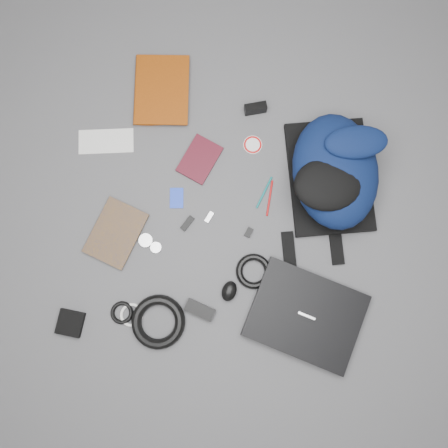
% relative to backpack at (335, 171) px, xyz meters
% --- Properties ---
extents(ground, '(4.00, 4.00, 0.00)m').
position_rel_backpack_xyz_m(ground, '(-0.36, -0.29, -0.10)').
color(ground, '#4F4F51').
rests_on(ground, ground).
extents(backpack, '(0.48, 0.58, 0.21)m').
position_rel_backpack_xyz_m(backpack, '(0.00, 0.00, 0.00)').
color(backpack, '#071232').
rests_on(backpack, ground).
extents(laptop, '(0.44, 0.36, 0.04)m').
position_rel_backpack_xyz_m(laptop, '(0.03, -0.54, -0.08)').
color(laptop, black).
rests_on(laptop, ground).
extents(textbook_red, '(0.28, 0.34, 0.03)m').
position_rel_backpack_xyz_m(textbook_red, '(-0.84, 0.15, -0.09)').
color(textbook_red, '#772F06').
rests_on(textbook_red, ground).
extents(comic_book, '(0.22, 0.27, 0.02)m').
position_rel_backpack_xyz_m(comic_book, '(-0.84, -0.41, -0.09)').
color(comic_book, '#A6700B').
rests_on(comic_book, ground).
extents(envelope, '(0.24, 0.16, 0.00)m').
position_rel_backpack_xyz_m(envelope, '(-0.90, -0.08, -0.10)').
color(envelope, white).
rests_on(envelope, ground).
extents(dvd_case, '(0.16, 0.20, 0.01)m').
position_rel_backpack_xyz_m(dvd_case, '(-0.51, -0.06, -0.10)').
color(dvd_case, '#3C0B14').
rests_on(dvd_case, ground).
extents(compact_camera, '(0.09, 0.07, 0.05)m').
position_rel_backpack_xyz_m(compact_camera, '(-0.35, 0.20, -0.08)').
color(compact_camera, black).
rests_on(compact_camera, ground).
extents(sticker_disc, '(0.09, 0.09, 0.00)m').
position_rel_backpack_xyz_m(sticker_disc, '(-0.32, 0.06, -0.10)').
color(sticker_disc, white).
rests_on(sticker_disc, ground).
extents(pen_teal, '(0.04, 0.14, 0.01)m').
position_rel_backpack_xyz_m(pen_teal, '(-0.23, -0.12, -0.10)').
color(pen_teal, '#0C6B6C').
rests_on(pen_teal, ground).
extents(pen_red, '(0.02, 0.14, 0.01)m').
position_rel_backpack_xyz_m(pen_red, '(-0.21, -0.14, -0.10)').
color(pen_red, '#B50D0F').
rests_on(pen_red, ground).
extents(id_badge, '(0.07, 0.09, 0.00)m').
position_rel_backpack_xyz_m(id_badge, '(-0.56, -0.23, -0.10)').
color(id_badge, blue).
rests_on(id_badge, ground).
extents(usb_black, '(0.05, 0.07, 0.01)m').
position_rel_backpack_xyz_m(usb_black, '(-0.50, -0.32, -0.10)').
color(usb_black, black).
rests_on(usb_black, ground).
extents(usb_silver, '(0.03, 0.05, 0.01)m').
position_rel_backpack_xyz_m(usb_silver, '(-0.42, -0.27, -0.10)').
color(usb_silver, '#A3A3A5').
rests_on(usb_silver, ground).
extents(key_fob, '(0.03, 0.04, 0.01)m').
position_rel_backpack_xyz_m(key_fob, '(-0.25, -0.29, -0.10)').
color(key_fob, black).
rests_on(key_fob, ground).
extents(mouse, '(0.06, 0.08, 0.04)m').
position_rel_backpack_xyz_m(mouse, '(-0.27, -0.53, -0.08)').
color(mouse, black).
rests_on(mouse, ground).
extents(headphone_left, '(0.07, 0.07, 0.01)m').
position_rel_backpack_xyz_m(headphone_left, '(-0.63, -0.42, -0.10)').
color(headphone_left, silver).
rests_on(headphone_left, ground).
extents(headphone_right, '(0.05, 0.05, 0.01)m').
position_rel_backpack_xyz_m(headphone_right, '(-0.59, -0.44, -0.10)').
color(headphone_right, silver).
rests_on(headphone_right, ground).
extents(cable_coil, '(0.14, 0.14, 0.03)m').
position_rel_backpack_xyz_m(cable_coil, '(-0.20, -0.43, -0.09)').
color(cable_coil, black).
rests_on(cable_coil, ground).
extents(power_brick, '(0.12, 0.07, 0.03)m').
position_rel_backpack_xyz_m(power_brick, '(-0.36, -0.63, -0.09)').
color(power_brick, black).
rests_on(power_brick, ground).
extents(power_cord_coil, '(0.21, 0.21, 0.04)m').
position_rel_backpack_xyz_m(power_cord_coil, '(-0.50, -0.71, -0.08)').
color(power_cord_coil, black).
rests_on(power_cord_coil, ground).
extents(pouch, '(0.10, 0.10, 0.02)m').
position_rel_backpack_xyz_m(pouch, '(-0.82, -0.79, -0.09)').
color(pouch, black).
rests_on(pouch, ground).
extents(earbud_coil, '(0.09, 0.09, 0.02)m').
position_rel_backpack_xyz_m(earbud_coil, '(-0.65, -0.71, -0.09)').
color(earbud_coil, black).
rests_on(earbud_coil, ground).
extents(white_cable_coil, '(0.10, 0.10, 0.01)m').
position_rel_backpack_xyz_m(white_cable_coil, '(-0.61, -0.71, -0.10)').
color(white_cable_coil, white).
rests_on(white_cable_coil, ground).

